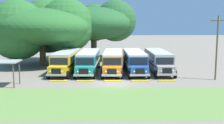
{
  "coord_description": "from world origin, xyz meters",
  "views": [
    {
      "loc": [
        -0.82,
        -30.96,
        6.93
      ],
      "look_at": [
        0.0,
        5.73,
        1.6
      ],
      "focal_mm": 45.05,
      "sensor_mm": 36.0,
      "label": 1
    }
  ],
  "objects_px": {
    "parked_bus_slot_2": "(113,61)",
    "broad_shade_tree": "(95,23)",
    "secondary_tree": "(43,27)",
    "waiting_shelter": "(2,63)",
    "utility_pole": "(217,46)",
    "parked_bus_slot_3": "(135,60)",
    "parked_bus_slot_4": "(158,60)",
    "parked_bus_slot_1": "(88,60)",
    "parked_bus_slot_0": "(67,60)"
  },
  "relations": [
    {
      "from": "parked_bus_slot_2",
      "to": "broad_shade_tree",
      "type": "bearing_deg",
      "value": -165.06
    },
    {
      "from": "secondary_tree",
      "to": "waiting_shelter",
      "type": "relative_size",
      "value": 4.46
    },
    {
      "from": "parked_bus_slot_2",
      "to": "utility_pole",
      "type": "bearing_deg",
      "value": 68.23
    },
    {
      "from": "waiting_shelter",
      "to": "parked_bus_slot_3",
      "type": "bearing_deg",
      "value": 28.85
    },
    {
      "from": "parked_bus_slot_2",
      "to": "parked_bus_slot_3",
      "type": "distance_m",
      "value": 2.99
    },
    {
      "from": "secondary_tree",
      "to": "parked_bus_slot_2",
      "type": "bearing_deg",
      "value": -33.02
    },
    {
      "from": "parked_bus_slot_2",
      "to": "broad_shade_tree",
      "type": "height_order",
      "value": "broad_shade_tree"
    },
    {
      "from": "parked_bus_slot_4",
      "to": "secondary_tree",
      "type": "xyz_separation_m",
      "value": [
        -17.33,
        6.83,
        4.45
      ]
    },
    {
      "from": "waiting_shelter",
      "to": "utility_pole",
      "type": "bearing_deg",
      "value": 6.3
    },
    {
      "from": "parked_bus_slot_2",
      "to": "parked_bus_slot_4",
      "type": "xyz_separation_m",
      "value": [
        6.3,
        0.33,
        0.0
      ]
    },
    {
      "from": "parked_bus_slot_1",
      "to": "parked_bus_slot_0",
      "type": "bearing_deg",
      "value": -91.04
    },
    {
      "from": "parked_bus_slot_0",
      "to": "waiting_shelter",
      "type": "bearing_deg",
      "value": -29.03
    },
    {
      "from": "parked_bus_slot_3",
      "to": "secondary_tree",
      "type": "bearing_deg",
      "value": -117.47
    },
    {
      "from": "broad_shade_tree",
      "to": "parked_bus_slot_2",
      "type": "bearing_deg",
      "value": -78.06
    },
    {
      "from": "parked_bus_slot_2",
      "to": "parked_bus_slot_4",
      "type": "bearing_deg",
      "value": 96.02
    },
    {
      "from": "parked_bus_slot_1",
      "to": "utility_pole",
      "type": "relative_size",
      "value": 1.43
    },
    {
      "from": "parked_bus_slot_4",
      "to": "utility_pole",
      "type": "distance_m",
      "value": 8.64
    },
    {
      "from": "parked_bus_slot_2",
      "to": "parked_bus_slot_4",
      "type": "distance_m",
      "value": 6.31
    },
    {
      "from": "secondary_tree",
      "to": "parked_bus_slot_0",
      "type": "bearing_deg",
      "value": -56.18
    },
    {
      "from": "parked_bus_slot_1",
      "to": "utility_pole",
      "type": "distance_m",
      "value": 16.7
    },
    {
      "from": "parked_bus_slot_2",
      "to": "parked_bus_slot_4",
      "type": "relative_size",
      "value": 1.01
    },
    {
      "from": "parked_bus_slot_2",
      "to": "broad_shade_tree",
      "type": "relative_size",
      "value": 0.69
    },
    {
      "from": "broad_shade_tree",
      "to": "waiting_shelter",
      "type": "bearing_deg",
      "value": -112.64
    },
    {
      "from": "parked_bus_slot_1",
      "to": "broad_shade_tree",
      "type": "distance_m",
      "value": 14.6
    },
    {
      "from": "parked_bus_slot_3",
      "to": "parked_bus_slot_4",
      "type": "relative_size",
      "value": 1.0
    },
    {
      "from": "secondary_tree",
      "to": "utility_pole",
      "type": "bearing_deg",
      "value": -28.87
    },
    {
      "from": "parked_bus_slot_1",
      "to": "parked_bus_slot_4",
      "type": "distance_m",
      "value": 9.71
    },
    {
      "from": "waiting_shelter",
      "to": "broad_shade_tree",
      "type": "bearing_deg",
      "value": 67.36
    },
    {
      "from": "parked_bus_slot_4",
      "to": "waiting_shelter",
      "type": "relative_size",
      "value": 3.01
    },
    {
      "from": "parked_bus_slot_3",
      "to": "broad_shade_tree",
      "type": "relative_size",
      "value": 0.69
    },
    {
      "from": "parked_bus_slot_0",
      "to": "broad_shade_tree",
      "type": "bearing_deg",
      "value": 170.09
    },
    {
      "from": "parked_bus_slot_0",
      "to": "broad_shade_tree",
      "type": "relative_size",
      "value": 0.7
    },
    {
      "from": "parked_bus_slot_0",
      "to": "secondary_tree",
      "type": "distance_m",
      "value": 9.38
    },
    {
      "from": "parked_bus_slot_0",
      "to": "parked_bus_slot_2",
      "type": "height_order",
      "value": "same"
    },
    {
      "from": "parked_bus_slot_0",
      "to": "waiting_shelter",
      "type": "xyz_separation_m",
      "value": [
        -5.7,
        -8.57,
        0.87
      ]
    },
    {
      "from": "waiting_shelter",
      "to": "secondary_tree",
      "type": "bearing_deg",
      "value": 85.88
    },
    {
      "from": "parked_bus_slot_1",
      "to": "parked_bus_slot_3",
      "type": "bearing_deg",
      "value": 91.74
    },
    {
      "from": "parked_bus_slot_3",
      "to": "waiting_shelter",
      "type": "height_order",
      "value": "parked_bus_slot_3"
    },
    {
      "from": "parked_bus_slot_1",
      "to": "secondary_tree",
      "type": "distance_m",
      "value": 11.29
    },
    {
      "from": "broad_shade_tree",
      "to": "utility_pole",
      "type": "distance_m",
      "value": 24.67
    },
    {
      "from": "parked_bus_slot_0",
      "to": "parked_bus_slot_4",
      "type": "bearing_deg",
      "value": 94.74
    },
    {
      "from": "parked_bus_slot_3",
      "to": "secondary_tree",
      "type": "relative_size",
      "value": 0.68
    },
    {
      "from": "parked_bus_slot_2",
      "to": "broad_shade_tree",
      "type": "xyz_separation_m",
      "value": [
        -2.92,
        13.82,
        5.07
      ]
    },
    {
      "from": "parked_bus_slot_2",
      "to": "broad_shade_tree",
      "type": "distance_m",
      "value": 15.01
    },
    {
      "from": "parked_bus_slot_4",
      "to": "waiting_shelter",
      "type": "bearing_deg",
      "value": -65.23
    },
    {
      "from": "parked_bus_slot_4",
      "to": "parked_bus_slot_1",
      "type": "bearing_deg",
      "value": -89.02
    },
    {
      "from": "parked_bus_slot_0",
      "to": "parked_bus_slot_2",
      "type": "xyz_separation_m",
      "value": [
        6.43,
        -0.31,
        0.0
      ]
    },
    {
      "from": "parked_bus_slot_3",
      "to": "utility_pole",
      "type": "relative_size",
      "value": 1.43
    },
    {
      "from": "broad_shade_tree",
      "to": "waiting_shelter",
      "type": "distance_m",
      "value": 24.29
    },
    {
      "from": "secondary_tree",
      "to": "broad_shade_tree",
      "type": "bearing_deg",
      "value": 39.42
    }
  ]
}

